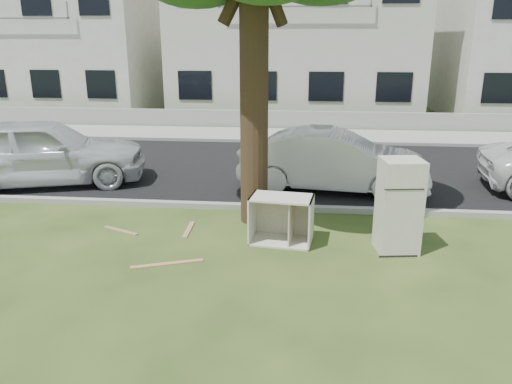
# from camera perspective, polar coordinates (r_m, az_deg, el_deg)

# --- Properties ---
(ground) EXTENTS (120.00, 120.00, 0.00)m
(ground) POSITION_cam_1_polar(r_m,az_deg,el_deg) (8.44, 1.25, -7.59)
(ground) COLOR #2B4318
(road) EXTENTS (120.00, 7.00, 0.01)m
(road) POSITION_cam_1_polar(r_m,az_deg,el_deg) (14.10, 3.17, 2.70)
(road) COLOR black
(road) RESTS_ON ground
(kerb_near) EXTENTS (120.00, 0.18, 0.12)m
(kerb_near) POSITION_cam_1_polar(r_m,az_deg,el_deg) (10.71, 2.28, -2.09)
(kerb_near) COLOR gray
(kerb_near) RESTS_ON ground
(kerb_far) EXTENTS (120.00, 0.18, 0.12)m
(kerb_far) POSITION_cam_1_polar(r_m,az_deg,el_deg) (17.56, 3.71, 5.59)
(kerb_far) COLOR gray
(kerb_far) RESTS_ON ground
(sidewalk) EXTENTS (120.00, 2.80, 0.01)m
(sidewalk) POSITION_cam_1_polar(r_m,az_deg,el_deg) (18.98, 3.88, 6.48)
(sidewalk) COLOR gray
(sidewalk) RESTS_ON ground
(low_wall) EXTENTS (120.00, 0.15, 0.70)m
(low_wall) POSITION_cam_1_polar(r_m,az_deg,el_deg) (20.49, 4.05, 8.26)
(low_wall) COLOR gray
(low_wall) RESTS_ON ground
(townhouse_left) EXTENTS (10.20, 8.16, 7.04)m
(townhouse_left) POSITION_cam_1_polar(r_m,az_deg,el_deg) (28.11, -21.78, 16.07)
(townhouse_left) COLOR silver
(townhouse_left) RESTS_ON ground
(townhouse_center) EXTENTS (11.22, 8.16, 7.44)m
(townhouse_center) POSITION_cam_1_polar(r_m,az_deg,el_deg) (25.14, 4.60, 17.63)
(townhouse_center) COLOR #B8B8A8
(townhouse_center) RESTS_ON ground
(fridge) EXTENTS (0.75, 0.71, 1.62)m
(fridge) POSITION_cam_1_polar(r_m,az_deg,el_deg) (8.81, 16.02, -1.53)
(fridge) COLOR beige
(fridge) RESTS_ON ground
(cabinet) EXTENTS (1.17, 0.81, 0.86)m
(cabinet) POSITION_cam_1_polar(r_m,az_deg,el_deg) (8.96, 2.92, -3.14)
(cabinet) COLOR white
(cabinet) RESTS_ON ground
(plank_a) EXTENTS (1.14, 0.50, 0.02)m
(plank_a) POSITION_cam_1_polar(r_m,az_deg,el_deg) (8.35, -10.10, -8.09)
(plank_a) COLOR tan
(plank_a) RESTS_ON ground
(plank_b) EXTENTS (0.78, 0.42, 0.02)m
(plank_b) POSITION_cam_1_polar(r_m,az_deg,el_deg) (9.91, -15.19, -4.27)
(plank_b) COLOR #A47B55
(plank_b) RESTS_ON ground
(plank_c) EXTENTS (0.12, 0.83, 0.02)m
(plank_c) POSITION_cam_1_polar(r_m,az_deg,el_deg) (9.70, -7.71, -4.28)
(plank_c) COLOR tan
(plank_c) RESTS_ON ground
(car_center) EXTENTS (4.57, 2.08, 1.45)m
(car_center) POSITION_cam_1_polar(r_m,az_deg,el_deg) (12.08, 8.82, 3.56)
(car_center) COLOR silver
(car_center) RESTS_ON ground
(car_left) EXTENTS (5.31, 3.35, 1.68)m
(car_left) POSITION_cam_1_polar(r_m,az_deg,el_deg) (13.48, -23.21, 4.29)
(car_left) COLOR silver
(car_left) RESTS_ON ground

